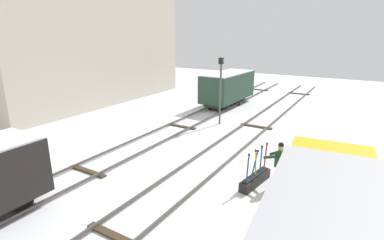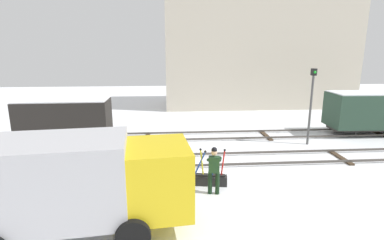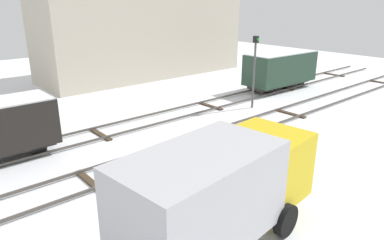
{
  "view_description": "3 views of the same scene",
  "coord_description": "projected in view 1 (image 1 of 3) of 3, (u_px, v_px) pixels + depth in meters",
  "views": [
    {
      "loc": [
        -10.69,
        -5.46,
        5.48
      ],
      "look_at": [
        0.57,
        1.35,
        1.58
      ],
      "focal_mm": 27.55,
      "sensor_mm": 36.0,
      "label": 1
    },
    {
      "loc": [
        -2.17,
        -12.76,
        5.0
      ],
      "look_at": [
        -0.99,
        2.9,
        1.3
      ],
      "focal_mm": 27.78,
      "sensor_mm": 36.0,
      "label": 2
    },
    {
      "loc": [
        -10.23,
        -10.54,
        5.99
      ],
      "look_at": [
        -0.86,
        0.41,
        1.05
      ],
      "focal_mm": 33.07,
      "sensor_mm": 36.0,
      "label": 3
    }
  ],
  "objects": [
    {
      "name": "freight_car_far_end",
      "position": [
        228.0,
        87.0,
        22.87
      ],
      "size": [
        5.48,
        2.33,
        2.56
      ],
      "rotation": [
        0.0,
        0.0,
        -0.03
      ],
      "color": "#2D2B28",
      "rests_on": "ground_plane"
    },
    {
      "name": "delivery_truck",
      "position": [
        325.0,
        224.0,
        6.25
      ],
      "size": [
        5.99,
        2.91,
        2.75
      ],
      "rotation": [
        0.0,
        0.0,
        0.1
      ],
      "color": "gold",
      "rests_on": "ground_plane"
    },
    {
      "name": "signal_post",
      "position": [
        221.0,
        85.0,
        17.73
      ],
      "size": [
        0.24,
        0.32,
        4.09
      ],
      "color": "#4C4C4C",
      "rests_on": "ground_plane"
    },
    {
      "name": "ground_plane",
      "position": [
        211.0,
        162.0,
        13.04
      ],
      "size": [
        60.0,
        60.0,
        0.0
      ],
      "primitive_type": "plane",
      "color": "white"
    },
    {
      "name": "apartment_building",
      "position": [
        86.0,
        23.0,
        23.11
      ],
      "size": [
        16.87,
        5.65,
        12.48
      ],
      "color": "beige",
      "rests_on": "ground_plane"
    },
    {
      "name": "track_main_line",
      "position": [
        211.0,
        159.0,
        13.01
      ],
      "size": [
        44.0,
        1.94,
        0.18
      ],
      "color": "#4C4742",
      "rests_on": "ground_plane"
    },
    {
      "name": "switch_lever_frame",
      "position": [
        255.0,
        178.0,
        11.03
      ],
      "size": [
        1.83,
        0.63,
        1.45
      ],
      "rotation": [
        0.0,
        0.0,
        -0.15
      ],
      "color": "black",
      "rests_on": "ground_plane"
    },
    {
      "name": "track_siding_near",
      "position": [
        143.0,
        143.0,
        14.94
      ],
      "size": [
        44.0,
        1.94,
        0.18
      ],
      "color": "#4C4742",
      "rests_on": "ground_plane"
    },
    {
      "name": "rail_worker",
      "position": [
        279.0,
        162.0,
        10.68
      ],
      "size": [
        0.6,
        0.72,
        1.75
      ],
      "rotation": [
        0.0,
        0.0,
        -0.15
      ],
      "color": "black",
      "rests_on": "ground_plane"
    }
  ]
}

